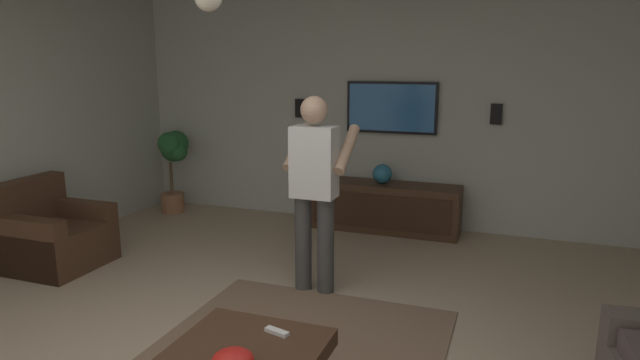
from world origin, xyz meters
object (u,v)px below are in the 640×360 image
vase_round (382,174)px  wall_speaker_left (496,114)px  tv (392,108)px  bowl (233,360)px  wall_speaker_right (301,108)px  person_standing (315,183)px  potted_plant_tall (174,156)px  media_console (384,207)px  remote_white (277,332)px  armchair (53,237)px

vase_round → wall_speaker_left: 1.38m
tv → wall_speaker_left: size_ratio=4.75×
bowl → wall_speaker_right: wall_speaker_right is taller
person_standing → bowl: (-1.91, -0.28, -0.48)m
potted_plant_tall → wall_speaker_left: (0.41, -3.83, 0.62)m
media_console → wall_speaker_left: bearing=102.5°
person_standing → remote_white: bearing=-167.1°
person_standing → wall_speaker_right: person_standing is taller
wall_speaker_left → remote_white: bearing=165.2°
armchair → wall_speaker_left: 4.65m
potted_plant_tall → bowl: potted_plant_tall is taller
remote_white → vase_round: (3.36, 0.22, 0.25)m
armchair → wall_speaker_left: (2.42, -3.82, 1.07)m
media_console → wall_speaker_right: size_ratio=7.73×
wall_speaker_left → tv: bearing=90.7°
media_console → wall_speaker_left: (0.25, -1.14, 1.07)m
potted_plant_tall → armchair: bearing=-179.7°
potted_plant_tall → remote_white: bearing=-138.0°
media_console → bowl: bearing=2.0°
media_console → wall_speaker_right: bearing=-102.7°
potted_plant_tall → bowl: size_ratio=4.92×
person_standing → vase_round: person_standing is taller
tv → wall_speaker_right: (0.01, 1.13, -0.04)m
armchair → remote_white: (-1.19, -2.87, 0.13)m
bowl → remote_white: (0.41, -0.06, -0.04)m
bowl → wall_speaker_left: wall_speaker_left is taller
potted_plant_tall → vase_round: size_ratio=4.77×
tv → vase_round: size_ratio=4.75×
armchair → remote_white: size_ratio=5.47×
media_console → wall_speaker_left: wall_speaker_left is taller
media_console → person_standing: bearing=-4.6°
person_standing → vase_round: bearing=-3.2°
wall_speaker_left → bowl: bearing=165.9°
wall_speaker_left → media_console: bearing=102.5°
remote_white → media_console: bearing=-72.2°
tv → remote_white: 3.73m
person_standing → bowl: bearing=-171.3°
potted_plant_tall → tv: bearing=-81.6°
media_console → remote_white: bearing=3.2°
bowl → person_standing: bearing=8.3°
bowl → tv: bearing=1.9°
armchair → wall_speaker_left: wall_speaker_left is taller
armchair → potted_plant_tall: potted_plant_tall is taller
potted_plant_tall → wall_speaker_left: bearing=-83.9°
bowl → wall_speaker_left: (4.02, -1.01, 0.90)m
bowl → wall_speaker_left: size_ratio=0.97×
remote_white → wall_speaker_right: bearing=-55.4°
media_console → wall_speaker_left: 1.59m
armchair → person_standing: person_standing is taller
tv → bowl: tv is taller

